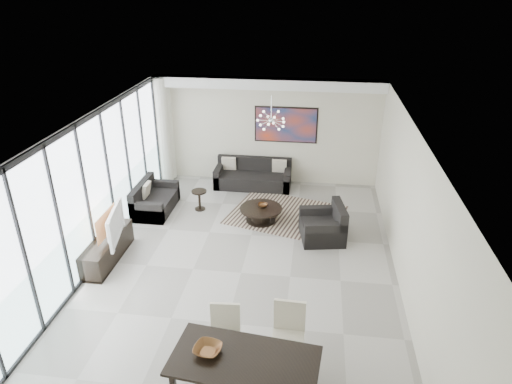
% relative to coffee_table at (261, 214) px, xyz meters
% --- Properties ---
extents(room_shell, '(6.00, 9.00, 2.90)m').
position_rel_coffee_table_xyz_m(room_shell, '(0.34, -2.12, 1.25)').
color(room_shell, '#A8A39B').
rests_on(room_shell, ground).
extents(window_wall, '(0.37, 8.95, 2.90)m').
position_rel_coffee_table_xyz_m(window_wall, '(-2.98, -2.12, 1.27)').
color(window_wall, silver).
rests_on(window_wall, floor).
extents(soffit, '(5.98, 0.40, 0.26)m').
position_rel_coffee_table_xyz_m(soffit, '(-0.13, 2.18, 2.57)').
color(soffit, white).
rests_on(soffit, room_shell).
extents(painting, '(1.68, 0.04, 0.98)m').
position_rel_coffee_table_xyz_m(painting, '(0.37, 2.35, 1.45)').
color(painting, '#BF391A').
rests_on(painting, room_shell).
extents(chandelier, '(0.66, 0.66, 0.71)m').
position_rel_coffee_table_xyz_m(chandelier, '(0.17, 0.38, 2.15)').
color(chandelier, silver).
rests_on(chandelier, room_shell).
extents(rug, '(3.04, 2.62, 0.01)m').
position_rel_coffee_table_xyz_m(rug, '(0.58, 0.38, -0.19)').
color(rug, black).
rests_on(rug, floor).
extents(coffee_table, '(0.99, 0.99, 0.35)m').
position_rel_coffee_table_xyz_m(coffee_table, '(0.00, 0.00, 0.00)').
color(coffee_table, black).
rests_on(coffee_table, floor).
extents(bowl_coffee, '(0.28, 0.28, 0.07)m').
position_rel_coffee_table_xyz_m(bowl_coffee, '(0.03, 0.06, 0.19)').
color(bowl_coffee, brown).
rests_on(bowl_coffee, coffee_table).
extents(sofa_main, '(2.05, 0.84, 0.74)m').
position_rel_coffee_table_xyz_m(sofa_main, '(-0.45, 1.95, 0.05)').
color(sofa_main, black).
rests_on(sofa_main, floor).
extents(loveseat, '(0.81, 1.43, 0.72)m').
position_rel_coffee_table_xyz_m(loveseat, '(-2.67, 0.20, 0.05)').
color(loveseat, black).
rests_on(loveseat, floor).
extents(armchair, '(1.06, 1.10, 0.80)m').
position_rel_coffee_table_xyz_m(armchair, '(1.46, -0.59, 0.08)').
color(armchair, black).
rests_on(armchair, floor).
extents(side_table, '(0.37, 0.37, 0.51)m').
position_rel_coffee_table_xyz_m(side_table, '(-1.57, 0.39, 0.14)').
color(side_table, black).
rests_on(side_table, floor).
extents(tv_console, '(0.46, 1.64, 0.51)m').
position_rel_coffee_table_xyz_m(tv_console, '(-2.89, -2.02, 0.06)').
color(tv_console, black).
rests_on(tv_console, floor).
extents(television, '(0.37, 1.13, 0.65)m').
position_rel_coffee_table_xyz_m(television, '(-2.73, -2.04, 0.64)').
color(television, gray).
rests_on(television, tv_console).
extents(dining_table, '(2.00, 1.16, 0.80)m').
position_rel_coffee_table_xyz_m(dining_table, '(0.42, -5.07, 0.51)').
color(dining_table, black).
rests_on(dining_table, floor).
extents(dining_chair_nw, '(0.47, 0.47, 0.95)m').
position_rel_coffee_table_xyz_m(dining_chair_nw, '(-0.00, -4.31, 0.35)').
color(dining_chair_nw, beige).
rests_on(dining_chair_nw, floor).
extents(dining_chair_ne, '(0.48, 0.48, 1.01)m').
position_rel_coffee_table_xyz_m(dining_chair_ne, '(0.93, -4.20, 0.39)').
color(dining_chair_ne, beige).
rests_on(dining_chair_ne, floor).
extents(bowl_dining, '(0.43, 0.43, 0.09)m').
position_rel_coffee_table_xyz_m(bowl_dining, '(-0.08, -5.01, 0.64)').
color(bowl_dining, brown).
rests_on(bowl_dining, dining_table).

